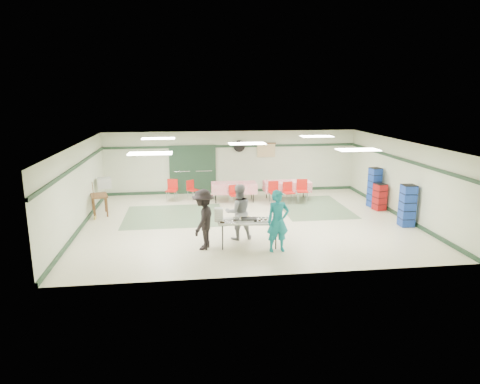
{
  "coord_description": "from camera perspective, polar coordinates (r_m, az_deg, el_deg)",
  "views": [
    {
      "loc": [
        -2.05,
        -13.95,
        4.31
      ],
      "look_at": [
        -0.28,
        -0.3,
        1.11
      ],
      "focal_mm": 32.0,
      "sensor_mm": 36.0,
      "label": 1
    }
  ],
  "objects": [
    {
      "name": "sheet_tray_mid",
      "position": [
        12.24,
        0.43,
        -3.73
      ],
      "size": [
        0.59,
        0.47,
        0.02
      ],
      "primitive_type": "cube",
      "rotation": [
        0.0,
        0.0,
        -0.09
      ],
      "color": "silver",
      "rests_on": "serving_table"
    },
    {
      "name": "foam_box_stack",
      "position": [
        12.1,
        -2.85,
        -3.04
      ],
      "size": [
        0.26,
        0.24,
        0.38
      ],
      "primitive_type": "cube",
      "rotation": [
        0.0,
        0.0,
        -0.09
      ],
      "color": "white",
      "rests_on": "serving_table"
    },
    {
      "name": "wall_right",
      "position": [
        16.14,
        20.65,
        1.66
      ],
      "size": [
        0.0,
        9.0,
        9.0
      ],
      "primitive_type": "plane",
      "rotation": [
        1.57,
        0.0,
        -1.57
      ],
      "color": "#B6BDA2",
      "rests_on": "floor"
    },
    {
      "name": "printer_table",
      "position": [
        16.16,
        -18.26,
        -0.74
      ],
      "size": [
        0.75,
        0.97,
        0.74
      ],
      "rotation": [
        0.0,
        0.0,
        0.25
      ],
      "color": "brown",
      "rests_on": "floor"
    },
    {
      "name": "volunteer_dark",
      "position": [
        12.02,
        -4.92,
        -3.66
      ],
      "size": [
        0.97,
        1.26,
        1.72
      ],
      "primitive_type": "imported",
      "rotation": [
        0.0,
        0.0,
        -1.91
      ],
      "color": "black",
      "rests_on": "floor"
    },
    {
      "name": "broom",
      "position": [
        15.69,
        -18.89,
        -1.0
      ],
      "size": [
        0.04,
        0.21,
        1.31
      ],
      "primitive_type": "cylinder",
      "rotation": [
        0.14,
        0.0,
        0.05
      ],
      "color": "brown",
      "rests_on": "floor"
    },
    {
      "name": "double_door_right",
      "position": [
        18.7,
        -4.85,
        2.99
      ],
      "size": [
        0.9,
        0.06,
        2.1
      ],
      "primitive_type": "cube",
      "color": "gray",
      "rests_on": "floor"
    },
    {
      "name": "wall_back",
      "position": [
        18.8,
        -1.05,
        4.02
      ],
      "size": [
        11.0,
        0.0,
        11.0
      ],
      "primitive_type": "plane",
      "rotation": [
        1.57,
        0.0,
        0.0
      ],
      "color": "#B6BDA2",
      "rests_on": "floor"
    },
    {
      "name": "green_patch_b",
      "position": [
        16.76,
        9.69,
        -2.0
      ],
      "size": [
        2.5,
        3.5,
        0.01
      ],
      "primitive_type": "cube",
      "color": "#5A7858",
      "rests_on": "floor"
    },
    {
      "name": "door_frame",
      "position": [
        18.66,
        -6.32,
        2.94
      ],
      "size": [
        2.0,
        0.03,
        2.15
      ],
      "primitive_type": "cube",
      "color": "#1D3624",
      "rests_on": "floor"
    },
    {
      "name": "floor",
      "position": [
        14.75,
        0.91,
        -3.92
      ],
      "size": [
        11.0,
        11.0,
        0.0
      ],
      "primitive_type": "plane",
      "color": "beige",
      "rests_on": "ground"
    },
    {
      "name": "trim_back",
      "position": [
        18.67,
        -1.05,
        6.13
      ],
      "size": [
        11.0,
        0.06,
        0.1
      ],
      "primitive_type": "cube",
      "color": "#1D3624",
      "rests_on": "wall_back"
    },
    {
      "name": "wall_left",
      "position": [
        14.68,
        -20.84,
        0.58
      ],
      "size": [
        0.0,
        9.0,
        9.0
      ],
      "primitive_type": "plane",
      "rotation": [
        1.57,
        0.0,
        1.57
      ],
      "color": "#B6BDA2",
      "rests_on": "floor"
    },
    {
      "name": "office_printer",
      "position": [
        17.2,
        -17.64,
        1.17
      ],
      "size": [
        0.58,
        0.53,
        0.39
      ],
      "primitive_type": "cube",
      "rotation": [
        0.0,
        0.0,
        0.21
      ],
      "color": "#ACADA8",
      "rests_on": "printer_table"
    },
    {
      "name": "double_door_left",
      "position": [
        18.68,
        -7.76,
        2.91
      ],
      "size": [
        0.9,
        0.06,
        2.1
      ],
      "primitive_type": "cube",
      "color": "gray",
      "rests_on": "floor"
    },
    {
      "name": "baseboard_back",
      "position": [
        19.02,
        -1.03,
        0.17
      ],
      "size": [
        11.0,
        0.06,
        0.12
      ],
      "primitive_type": "cube",
      "color": "#1D3624",
      "rests_on": "floor"
    },
    {
      "name": "chair_c",
      "position": [
        17.3,
        8.29,
        0.48
      ],
      "size": [
        0.49,
        0.49,
        0.94
      ],
      "rotation": [
        0.0,
        0.0,
        -0.14
      ],
      "color": "red",
      "rests_on": "floor"
    },
    {
      "name": "ceiling",
      "position": [
        14.19,
        0.95,
        6.56
      ],
      "size": [
        11.0,
        11.0,
        0.0
      ],
      "primitive_type": "plane",
      "rotation": [
        3.14,
        0.0,
        0.0
      ],
      "color": "silver",
      "rests_on": "wall_back"
    },
    {
      "name": "serving_table",
      "position": [
        12.21,
        1.18,
        -4.05
      ],
      "size": [
        1.79,
        0.86,
        0.76
      ],
      "rotation": [
        0.0,
        0.0,
        -0.09
      ],
      "color": "#B2B2AD",
      "rests_on": "floor"
    },
    {
      "name": "wall_fan",
      "position": [
        18.68,
        -0.12,
        6.13
      ],
      "size": [
        0.5,
        0.1,
        0.5
      ],
      "primitive_type": "cylinder",
      "rotation": [
        1.57,
        0.0,
        0.0
      ],
      "color": "black",
      "rests_on": "wall_back"
    },
    {
      "name": "chair_a",
      "position": [
        17.16,
        6.45,
        0.25
      ],
      "size": [
        0.44,
        0.44,
        0.85
      ],
      "rotation": [
        0.0,
        0.0,
        0.11
      ],
      "color": "red",
      "rests_on": "floor"
    },
    {
      "name": "sheet_tray_left",
      "position": [
        11.99,
        -1.67,
        -4.09
      ],
      "size": [
        0.58,
        0.46,
        0.02
      ],
      "primitive_type": "cube",
      "rotation": [
        0.0,
        0.0,
        -0.09
      ],
      "color": "silver",
      "rests_on": "serving_table"
    },
    {
      "name": "chair_loose_a",
      "position": [
        17.69,
        -6.47,
        0.54
      ],
      "size": [
        0.53,
        0.53,
        0.81
      ],
      "rotation": [
        0.0,
        0.0,
        0.69
      ],
      "color": "red",
      "rests_on": "floor"
    },
    {
      "name": "crate_stack_blue_a",
      "position": [
        17.23,
        17.48,
        0.59
      ],
      "size": [
        0.45,
        0.45,
        1.52
      ],
      "primitive_type": "cube",
      "rotation": [
        0.0,
        0.0,
        0.17
      ],
      "color": "navy",
      "rests_on": "floor"
    },
    {
      "name": "wall_front",
      "position": [
        10.12,
        4.63,
        -3.98
      ],
      "size": [
        11.0,
        0.0,
        11.0
      ],
      "primitive_type": "plane",
      "rotation": [
        -1.57,
        0.0,
        0.0
      ],
      "color": "#B6BDA2",
      "rests_on": "floor"
    },
    {
      "name": "dining_table_b",
      "position": [
        17.33,
        -0.81,
        0.61
      ],
      "size": [
        1.84,
        0.87,
        0.77
      ],
      "rotation": [
        0.0,
        0.0,
        -0.03
      ],
      "color": "red",
      "rests_on": "floor"
    },
    {
      "name": "crate_stack_red",
      "position": [
        16.84,
        18.13,
        -0.63
      ],
      "size": [
        0.46,
        0.46,
        1.01
      ],
      "primitive_type": "cube",
      "rotation": [
        0.0,
        0.0,
        0.22
      ],
      "color": "#A01018",
      "rests_on": "floor"
    },
    {
      "name": "crate_stack_blue_b",
      "position": [
        15.07,
        21.42,
        -1.71
      ],
      "size": [
        0.45,
        0.45,
        1.4
      ],
      "primitive_type": "cube",
      "rotation": [
        0.0,
        0.0,
        -0.05
      ],
      "color": "navy",
      "rests_on": "floor"
    },
    {
      "name": "chair_loose_b",
      "position": [
        17.51,
        -9.05,
        0.53
      ],
      "size": [
        0.5,
        0.5,
        0.9
      ],
      "rotation": [
        0.0,
        0.0,
        -0.23
      ],
      "color": "red",
      "rests_on": "floor"
    },
    {
      "name": "sheet_tray_right",
      "position": [
        12.24,
        3.54,
        -3.75
      ],
      "size": [
        0.62,
        0.49,
        0.02
      ],
      "primitive_type": "cube",
      "rotation": [
        0.0,
        0.0,
        -0.09
      ],
      "color": "silver",
      "rests_on": "serving_table"
    },
    {
      "name": "trim_right",
      "position": [
        16.01,
        20.75,
        4.12
      ],
      "size": [
        0.06,
        9.0,
        0.1
      ],
      "primitive_type": "cube",
      "rotation": [
        0.0,
        0.0,
        1.57
      ],
      "color": "#1D3624",
      "rests_on": "wall_back"
    },
    {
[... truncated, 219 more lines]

